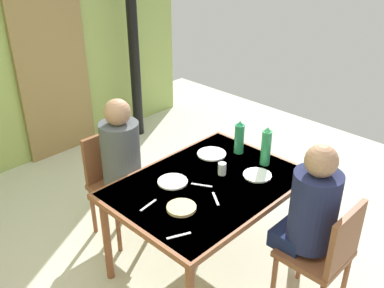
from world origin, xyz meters
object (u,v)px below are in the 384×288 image
at_px(dining_table, 207,191).
at_px(person_near_diner, 312,207).
at_px(water_bottle_green_near, 239,138).
at_px(water_bottle_green_far, 266,147).
at_px(chair_far_diner, 114,178).
at_px(person_far_diner, 122,153).
at_px(chair_near_diner, 325,253).

distance_m(dining_table, person_near_diner, 0.73).
xyz_separation_m(water_bottle_green_near, water_bottle_green_far, (-0.00, -0.25, 0.02)).
bearing_deg(chair_far_diner, water_bottle_green_near, 134.35).
relative_size(dining_table, chair_far_diner, 1.53).
distance_m(person_far_diner, water_bottle_green_near, 0.91).
relative_size(dining_table, water_bottle_green_far, 4.36).
distance_m(chair_far_diner, person_far_diner, 0.31).
bearing_deg(water_bottle_green_near, dining_table, -166.19).
xyz_separation_m(chair_far_diner, water_bottle_green_far, (0.69, -0.97, 0.39)).
relative_size(person_near_diner, water_bottle_green_far, 2.52).
distance_m(chair_near_diner, person_far_diner, 1.61).
bearing_deg(person_near_diner, water_bottle_green_far, 62.40).
bearing_deg(dining_table, chair_far_diner, 103.57).
relative_size(chair_near_diner, person_near_diner, 1.13).
bearing_deg(chair_near_diner, chair_far_diner, 103.34).
height_order(chair_near_diner, person_far_diner, person_far_diner).
height_order(chair_near_diner, water_bottle_green_far, water_bottle_green_far).
relative_size(dining_table, chair_near_diner, 1.53).
xyz_separation_m(person_near_diner, water_bottle_green_far, (0.30, 0.57, 0.10)).
xyz_separation_m(chair_far_diner, water_bottle_green_near, (0.70, -0.71, 0.37)).
bearing_deg(chair_far_diner, dining_table, 103.57).
xyz_separation_m(dining_table, person_far_diner, (-0.20, 0.70, 0.11)).
distance_m(chair_near_diner, water_bottle_green_far, 0.85).
bearing_deg(dining_table, person_near_diner, -74.45).
xyz_separation_m(chair_near_diner, person_far_diner, (-0.40, 1.53, 0.28)).
height_order(dining_table, chair_near_diner, chair_near_diner).
distance_m(water_bottle_green_near, water_bottle_green_far, 0.25).
bearing_deg(dining_table, water_bottle_green_near, 13.81).
xyz_separation_m(person_far_diner, water_bottle_green_near, (0.70, -0.58, 0.08)).
distance_m(person_near_diner, person_far_diner, 1.45).
height_order(person_near_diner, water_bottle_green_near, person_near_diner).
distance_m(chair_far_diner, person_near_diner, 1.61).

